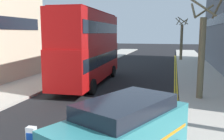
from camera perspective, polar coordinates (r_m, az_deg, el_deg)
name	(u,v)px	position (r m, az deg, el deg)	size (l,w,h in m)	color
sidewalk_right	(206,86)	(19.76, 20.93, -3.50)	(4.00, 80.00, 0.14)	#ADA89E
sidewalk_left	(49,78)	(22.29, -14.44, -1.87)	(4.00, 80.00, 0.14)	#ADA89E
kerb_line_outer	(177,91)	(17.67, 14.87, -4.82)	(0.10, 56.00, 0.01)	yellow
kerb_line_inner	(175,91)	(17.67, 14.35, -4.80)	(0.10, 56.00, 0.01)	yellow
double_decker_bus_away	(89,46)	(19.42, -5.39, 5.65)	(3.10, 10.89, 5.64)	#B20F0F
taxi_minivan	(121,136)	(7.32, 2.12, -15.13)	(3.76, 5.14, 2.12)	teal
street_tree_mid	(181,40)	(37.26, 15.81, 6.76)	(1.81, 1.78, 6.14)	#6B6047
street_tree_far	(202,53)	(15.37, 20.10, 3.76)	(1.87, 1.87, 5.87)	#6B6047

